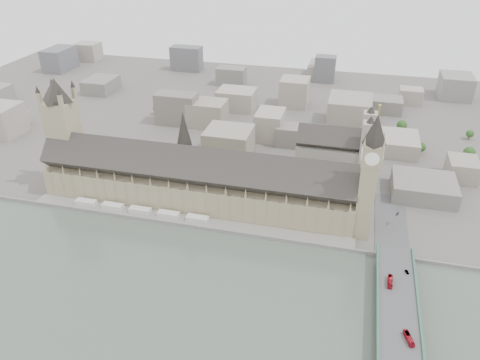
% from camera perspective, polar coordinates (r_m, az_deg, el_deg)
% --- Properties ---
extents(ground, '(900.00, 900.00, 0.00)m').
position_cam_1_polar(ground, '(390.23, -6.26, -4.42)').
color(ground, '#595651').
rests_on(ground, ground).
extents(embankment_wall, '(600.00, 1.50, 3.00)m').
position_cam_1_polar(embankment_wall, '(377.91, -7.04, -5.46)').
color(embankment_wall, slate).
rests_on(embankment_wall, ground).
extents(river_terrace, '(270.00, 15.00, 2.00)m').
position_cam_1_polar(river_terrace, '(383.91, -6.64, -4.90)').
color(river_terrace, slate).
rests_on(river_terrace, ground).
extents(terrace_tents, '(118.00, 7.00, 4.00)m').
position_cam_1_polar(terrace_tents, '(397.00, -12.08, -3.62)').
color(terrace_tents, silver).
rests_on(terrace_tents, river_terrace).
extents(palace_of_westminster, '(265.00, 40.73, 55.44)m').
position_cam_1_polar(palace_of_westminster, '(393.95, -5.47, -0.13)').
color(palace_of_westminster, tan).
rests_on(palace_of_westminster, ground).
extents(elizabeth_tower, '(17.00, 17.00, 107.50)m').
position_cam_1_polar(elizabeth_tower, '(348.14, 15.55, 1.24)').
color(elizabeth_tower, tan).
rests_on(elizabeth_tower, ground).
extents(victoria_tower, '(30.00, 30.00, 100.00)m').
position_cam_1_polar(victoria_tower, '(438.08, -20.73, 5.92)').
color(victoria_tower, tan).
rests_on(victoria_tower, ground).
extents(central_tower, '(13.00, 13.00, 48.00)m').
position_cam_1_polar(central_tower, '(386.44, -6.82, 5.04)').
color(central_tower, '#9D876C').
rests_on(central_tower, ground).
extents(westminster_bridge, '(25.00, 325.00, 10.25)m').
position_cam_1_polar(westminster_bridge, '(303.86, 18.65, -16.67)').
color(westminster_bridge, '#474749').
rests_on(westminster_bridge, ground).
extents(westminster_abbey, '(68.00, 36.00, 64.00)m').
position_cam_1_polar(westminster_abbey, '(440.37, 11.61, 3.09)').
color(westminster_abbey, gray).
rests_on(westminster_abbey, ground).
extents(city_skyline_inland, '(720.00, 360.00, 38.00)m').
position_cam_1_polar(city_skyline_inland, '(593.31, 1.75, 10.06)').
color(city_skyline_inland, gray).
rests_on(city_skyline_inland, ground).
extents(park_trees, '(110.00, 30.00, 15.00)m').
position_cam_1_polar(park_trees, '(437.41, -4.90, 0.83)').
color(park_trees, '#214518').
rests_on(park_trees, ground).
extents(red_bus_north, '(3.37, 12.31, 3.40)m').
position_cam_1_polar(red_bus_north, '(322.32, 17.83, -11.69)').
color(red_bus_north, '#A3121B').
rests_on(red_bus_north, westminster_bridge).
extents(red_bus_south, '(6.09, 11.61, 3.16)m').
position_cam_1_polar(red_bus_south, '(290.50, 19.88, -17.68)').
color(red_bus_south, red).
rests_on(red_bus_south, westminster_bridge).
extents(car_silver, '(2.87, 4.29, 1.34)m').
position_cam_1_polar(car_silver, '(334.90, 19.68, -10.50)').
color(car_silver, gray).
rests_on(car_silver, westminster_bridge).
extents(car_approach, '(3.63, 5.08, 1.37)m').
position_cam_1_polar(car_approach, '(391.57, 18.63, -3.94)').
color(car_approach, gray).
rests_on(car_approach, westminster_bridge).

